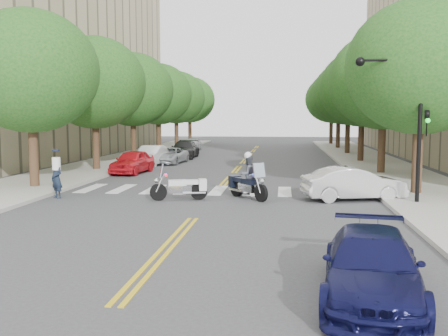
% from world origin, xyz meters
% --- Properties ---
extents(ground, '(140.00, 140.00, 0.00)m').
position_xyz_m(ground, '(0.00, 0.00, 0.00)').
color(ground, '#38383A').
rests_on(ground, ground).
extents(sidewalk_left, '(5.00, 60.00, 0.15)m').
position_xyz_m(sidewalk_left, '(-9.50, 22.00, 0.07)').
color(sidewalk_left, '#9E9991').
rests_on(sidewalk_left, ground).
extents(sidewalk_right, '(5.00, 60.00, 0.15)m').
position_xyz_m(sidewalk_right, '(9.50, 22.00, 0.07)').
color(sidewalk_right, '#9E9991').
rests_on(sidewalk_right, ground).
extents(tree_l_0, '(6.40, 6.40, 8.45)m').
position_xyz_m(tree_l_0, '(-8.80, 6.00, 5.55)').
color(tree_l_0, '#382316').
rests_on(tree_l_0, ground).
extents(tree_l_1, '(6.40, 6.40, 8.45)m').
position_xyz_m(tree_l_1, '(-8.80, 14.00, 5.55)').
color(tree_l_1, '#382316').
rests_on(tree_l_1, ground).
extents(tree_l_2, '(6.40, 6.40, 8.45)m').
position_xyz_m(tree_l_2, '(-8.80, 22.00, 5.55)').
color(tree_l_2, '#382316').
rests_on(tree_l_2, ground).
extents(tree_l_3, '(6.40, 6.40, 8.45)m').
position_xyz_m(tree_l_3, '(-8.80, 30.00, 5.55)').
color(tree_l_3, '#382316').
rests_on(tree_l_3, ground).
extents(tree_l_4, '(6.40, 6.40, 8.45)m').
position_xyz_m(tree_l_4, '(-8.80, 38.00, 5.55)').
color(tree_l_4, '#382316').
rests_on(tree_l_4, ground).
extents(tree_l_5, '(6.40, 6.40, 8.45)m').
position_xyz_m(tree_l_5, '(-8.80, 46.00, 5.55)').
color(tree_l_5, '#382316').
rests_on(tree_l_5, ground).
extents(tree_r_0, '(6.40, 6.40, 8.45)m').
position_xyz_m(tree_r_0, '(8.80, 6.00, 5.55)').
color(tree_r_0, '#382316').
rests_on(tree_r_0, ground).
extents(tree_r_1, '(6.40, 6.40, 8.45)m').
position_xyz_m(tree_r_1, '(8.80, 14.00, 5.55)').
color(tree_r_1, '#382316').
rests_on(tree_r_1, ground).
extents(tree_r_2, '(6.40, 6.40, 8.45)m').
position_xyz_m(tree_r_2, '(8.80, 22.00, 5.55)').
color(tree_r_2, '#382316').
rests_on(tree_r_2, ground).
extents(tree_r_3, '(6.40, 6.40, 8.45)m').
position_xyz_m(tree_r_3, '(8.80, 30.00, 5.55)').
color(tree_r_3, '#382316').
rests_on(tree_r_3, ground).
extents(tree_r_4, '(6.40, 6.40, 8.45)m').
position_xyz_m(tree_r_4, '(8.80, 38.00, 5.55)').
color(tree_r_4, '#382316').
rests_on(tree_r_4, ground).
extents(tree_r_5, '(6.40, 6.40, 8.45)m').
position_xyz_m(tree_r_5, '(8.80, 46.00, 5.55)').
color(tree_r_5, '#382316').
rests_on(tree_r_5, ground).
extents(traffic_signal_pole, '(2.82, 0.42, 6.00)m').
position_xyz_m(traffic_signal_pole, '(7.72, 3.50, 3.72)').
color(traffic_signal_pole, black).
rests_on(traffic_signal_pole, ground).
extents(motorcycle_police, '(1.79, 2.03, 1.99)m').
position_xyz_m(motorcycle_police, '(1.51, 4.35, 0.88)').
color(motorcycle_police, black).
rests_on(motorcycle_police, ground).
extents(motorcycle_parked, '(2.34, 0.99, 1.54)m').
position_xyz_m(motorcycle_parked, '(-1.06, 3.69, 0.54)').
color(motorcycle_parked, black).
rests_on(motorcycle_parked, ground).
extents(officer_standing, '(0.73, 0.66, 1.68)m').
position_xyz_m(officer_standing, '(-6.50, 3.52, 0.84)').
color(officer_standing, '#151F31').
rests_on(officer_standing, ground).
extents(convertible, '(4.42, 2.42, 1.38)m').
position_xyz_m(convertible, '(5.92, 4.50, 0.69)').
color(convertible, silver).
rests_on(convertible, ground).
extents(sedan_blue, '(2.34, 4.58, 1.27)m').
position_xyz_m(sedan_blue, '(4.70, -7.00, 0.64)').
color(sedan_blue, '#0D0E37').
rests_on(sedan_blue, ground).
extents(parked_car_a, '(2.05, 4.29, 1.42)m').
position_xyz_m(parked_car_a, '(-6.13, 13.00, 0.71)').
color(parked_car_a, red).
rests_on(parked_car_a, ground).
extents(parked_car_b, '(1.72, 4.32, 1.40)m').
position_xyz_m(parked_car_b, '(-6.30, 18.00, 0.70)').
color(parked_car_b, silver).
rests_on(parked_car_b, ground).
extents(parked_car_c, '(2.33, 4.37, 1.17)m').
position_xyz_m(parked_car_c, '(-5.31, 19.50, 0.58)').
color(parked_car_c, '#999CA0').
rests_on(parked_car_c, ground).
extents(parked_car_d, '(2.16, 5.01, 1.44)m').
position_xyz_m(parked_car_d, '(-5.20, 24.50, 0.72)').
color(parked_car_d, black).
rests_on(parked_car_d, ground).
extents(parked_car_e, '(1.71, 4.00, 1.35)m').
position_xyz_m(parked_car_e, '(-6.30, 34.00, 0.67)').
color(parked_car_e, '#A6A5AB').
rests_on(parked_car_e, ground).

